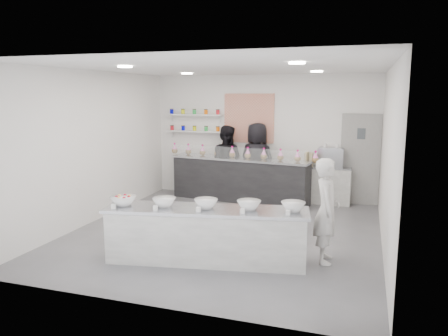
% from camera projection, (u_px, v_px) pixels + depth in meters
% --- Properties ---
extents(floor, '(6.00, 6.00, 0.00)m').
position_uv_depth(floor, '(225.00, 232.00, 8.12)').
color(floor, '#515156').
rests_on(floor, ground).
extents(ceiling, '(6.00, 6.00, 0.00)m').
position_uv_depth(ceiling, '(225.00, 67.00, 7.61)').
color(ceiling, white).
rests_on(ceiling, floor).
extents(back_wall, '(5.50, 0.00, 5.50)m').
position_uv_depth(back_wall, '(263.00, 137.00, 10.68)').
color(back_wall, white).
rests_on(back_wall, floor).
extents(left_wall, '(0.00, 6.00, 6.00)m').
position_uv_depth(left_wall, '(94.00, 147.00, 8.70)').
color(left_wall, white).
rests_on(left_wall, floor).
extents(right_wall, '(0.00, 6.00, 6.00)m').
position_uv_depth(right_wall, '(388.00, 160.00, 7.03)').
color(right_wall, white).
rests_on(right_wall, floor).
extents(back_door, '(0.88, 0.04, 2.10)m').
position_uv_depth(back_door, '(360.00, 160.00, 10.03)').
color(back_door, gray).
rests_on(back_door, floor).
extents(pattern_panel, '(1.25, 0.03, 1.20)m').
position_uv_depth(pattern_panel, '(249.00, 118.00, 10.69)').
color(pattern_panel, '#B72A03').
rests_on(pattern_panel, back_wall).
extents(jar_shelf_lower, '(1.45, 0.22, 0.04)m').
position_uv_depth(jar_shelf_lower, '(195.00, 131.00, 11.10)').
color(jar_shelf_lower, silver).
rests_on(jar_shelf_lower, back_wall).
extents(jar_shelf_upper, '(1.45, 0.22, 0.04)m').
position_uv_depth(jar_shelf_upper, '(195.00, 115.00, 11.03)').
color(jar_shelf_upper, silver).
rests_on(jar_shelf_upper, back_wall).
extents(preserve_jars, '(1.45, 0.10, 0.56)m').
position_uv_depth(preserve_jars, '(194.00, 120.00, 11.04)').
color(preserve_jars, red).
rests_on(preserve_jars, jar_shelf_lower).
extents(downlight_0, '(0.24, 0.24, 0.02)m').
position_uv_depth(downlight_0, '(125.00, 67.00, 7.11)').
color(downlight_0, white).
rests_on(downlight_0, ceiling).
extents(downlight_1, '(0.24, 0.24, 0.02)m').
position_uv_depth(downlight_1, '(297.00, 63.00, 6.25)').
color(downlight_1, white).
rests_on(downlight_1, ceiling).
extents(downlight_2, '(0.24, 0.24, 0.02)m').
position_uv_depth(downlight_2, '(187.00, 74.00, 9.54)').
color(downlight_2, white).
rests_on(downlight_2, ceiling).
extents(downlight_3, '(0.24, 0.24, 0.02)m').
position_uv_depth(downlight_3, '(317.00, 72.00, 8.69)').
color(downlight_3, white).
rests_on(downlight_3, ceiling).
extents(prep_counter, '(3.16, 1.23, 0.84)m').
position_uv_depth(prep_counter, '(206.00, 235.00, 6.65)').
color(prep_counter, '#A4A49F').
rests_on(prep_counter, floor).
extents(back_bar, '(3.42, 1.03, 1.04)m').
position_uv_depth(back_bar, '(240.00, 180.00, 10.42)').
color(back_bar, black).
rests_on(back_bar, floor).
extents(sneeze_guard, '(3.30, 0.43, 0.28)m').
position_uv_depth(sneeze_guard, '(235.00, 154.00, 10.04)').
color(sneeze_guard, white).
rests_on(sneeze_guard, back_bar).
extents(espresso_ledge, '(1.17, 0.37, 0.87)m').
position_uv_depth(espresso_ledge, '(325.00, 185.00, 10.18)').
color(espresso_ledge, '#A4A49F').
rests_on(espresso_ledge, floor).
extents(espresso_machine, '(0.58, 0.40, 0.44)m').
position_uv_depth(espresso_machine, '(331.00, 158.00, 10.04)').
color(espresso_machine, '#93969E').
rests_on(espresso_machine, espresso_ledge).
extents(cup_stacks, '(0.24, 0.24, 0.32)m').
position_uv_depth(cup_stacks, '(309.00, 159.00, 10.20)').
color(cup_stacks, '#D0C987').
rests_on(cup_stacks, espresso_ledge).
extents(prep_bowls, '(2.99, 0.97, 0.14)m').
position_uv_depth(prep_bowls, '(206.00, 204.00, 6.57)').
color(prep_bowls, white).
rests_on(prep_bowls, prep_counter).
extents(label_cards, '(2.66, 0.04, 0.07)m').
position_uv_depth(label_cards, '(188.00, 214.00, 6.14)').
color(label_cards, white).
rests_on(label_cards, prep_counter).
extents(cookie_bags, '(3.74, 0.62, 0.27)m').
position_uv_depth(cookie_bags, '(240.00, 152.00, 10.31)').
color(cookie_bags, '#FC79D4').
rests_on(cookie_bags, back_bar).
extents(woman_prep, '(0.45, 0.63, 1.61)m').
position_uv_depth(woman_prep, '(327.00, 211.00, 6.59)').
color(woman_prep, silver).
rests_on(woman_prep, floor).
extents(staff_left, '(0.92, 0.75, 1.79)m').
position_uv_depth(staff_left, '(226.00, 162.00, 10.72)').
color(staff_left, black).
rests_on(staff_left, floor).
extents(staff_right, '(1.01, 0.76, 1.87)m').
position_uv_depth(staff_right, '(257.00, 162.00, 10.47)').
color(staff_right, black).
rests_on(staff_right, floor).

